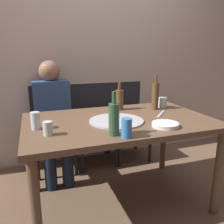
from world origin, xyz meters
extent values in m
plane|color=brown|center=(0.00, 0.00, 0.00)|extent=(8.00, 8.00, 0.00)
cube|color=#BCA893|center=(0.00, 1.00, 1.30)|extent=(6.00, 0.10, 2.60)
cube|color=brown|center=(0.00, 0.00, 0.72)|extent=(1.45, 0.89, 0.04)
cylinder|color=brown|center=(-0.66, -0.39, 0.35)|extent=(0.06, 0.06, 0.70)
cylinder|color=brown|center=(0.66, -0.39, 0.35)|extent=(0.06, 0.06, 0.70)
cylinder|color=brown|center=(-0.66, 0.39, 0.35)|extent=(0.06, 0.06, 0.70)
cylinder|color=brown|center=(0.66, 0.39, 0.35)|extent=(0.06, 0.06, 0.70)
cylinder|color=#ADADB2|center=(-0.04, -0.05, 0.74)|extent=(0.41, 0.41, 0.01)
cylinder|color=brown|center=(0.11, 0.29, 0.83)|extent=(0.07, 0.07, 0.18)
cylinder|color=brown|center=(0.11, 0.29, 0.95)|extent=(0.03, 0.03, 0.07)
cylinder|color=#2D5133|center=(-0.16, -0.32, 0.84)|extent=(0.07, 0.07, 0.20)
cylinder|color=#2D5133|center=(-0.16, -0.32, 0.98)|extent=(0.03, 0.03, 0.08)
cylinder|color=brown|center=(0.42, 0.19, 0.86)|extent=(0.06, 0.06, 0.24)
cylinder|color=brown|center=(0.42, 0.19, 1.01)|extent=(0.02, 0.02, 0.07)
cylinder|color=silver|center=(0.53, 0.23, 0.79)|extent=(0.08, 0.08, 0.10)
cylinder|color=silver|center=(-0.62, -0.03, 0.80)|extent=(0.06, 0.06, 0.12)
cylinder|color=#B7C6BC|center=(-0.55, -0.18, 0.78)|extent=(0.06, 0.06, 0.09)
cylinder|color=#337AC1|center=(-0.10, -0.39, 0.80)|extent=(0.07, 0.07, 0.12)
cylinder|color=white|center=(0.24, -0.28, 0.75)|extent=(0.19, 0.19, 0.03)
cube|color=#B7B7BC|center=(0.39, 0.02, 0.74)|extent=(0.17, 0.17, 0.01)
cube|color=black|center=(-0.45, 0.77, 0.45)|extent=(0.44, 0.44, 0.05)
cube|color=black|center=(-0.45, 0.97, 0.68)|extent=(0.44, 0.04, 0.45)
cylinder|color=black|center=(-0.26, 0.58, 0.21)|extent=(0.04, 0.04, 0.42)
cylinder|color=black|center=(-0.64, 0.58, 0.21)|extent=(0.04, 0.04, 0.42)
cylinder|color=black|center=(-0.26, 0.96, 0.21)|extent=(0.04, 0.04, 0.42)
cylinder|color=black|center=(-0.64, 0.96, 0.21)|extent=(0.04, 0.04, 0.42)
cube|color=black|center=(0.00, 0.77, 0.45)|extent=(0.44, 0.44, 0.05)
cube|color=black|center=(0.00, 0.97, 0.68)|extent=(0.44, 0.04, 0.45)
cylinder|color=black|center=(0.19, 0.58, 0.21)|extent=(0.04, 0.04, 0.42)
cylinder|color=black|center=(-0.19, 0.58, 0.21)|extent=(0.04, 0.04, 0.42)
cylinder|color=black|center=(0.19, 0.96, 0.21)|extent=(0.04, 0.04, 0.42)
cylinder|color=black|center=(-0.19, 0.96, 0.21)|extent=(0.04, 0.04, 0.42)
cube|color=black|center=(0.42, 0.77, 0.45)|extent=(0.44, 0.44, 0.05)
cube|color=black|center=(0.42, 0.97, 0.68)|extent=(0.44, 0.04, 0.45)
cylinder|color=black|center=(0.61, 0.58, 0.21)|extent=(0.04, 0.04, 0.42)
cylinder|color=black|center=(0.23, 0.58, 0.21)|extent=(0.04, 0.04, 0.42)
cylinder|color=black|center=(0.61, 0.96, 0.21)|extent=(0.04, 0.04, 0.42)
cylinder|color=black|center=(0.23, 0.96, 0.21)|extent=(0.04, 0.04, 0.42)
cube|color=navy|center=(-0.45, 0.79, 0.71)|extent=(0.36, 0.22, 0.52)
sphere|color=brown|center=(-0.45, 0.79, 1.06)|extent=(0.21, 0.21, 0.21)
cylinder|color=black|center=(-0.37, 0.59, 0.45)|extent=(0.12, 0.40, 0.12)
cylinder|color=black|center=(-0.53, 0.59, 0.45)|extent=(0.12, 0.40, 0.12)
cylinder|color=black|center=(-0.37, 0.39, 0.23)|extent=(0.11, 0.11, 0.45)
cylinder|color=black|center=(-0.53, 0.39, 0.23)|extent=(0.11, 0.11, 0.45)
camera|label=1|loc=(-0.62, -1.60, 1.24)|focal=36.51mm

